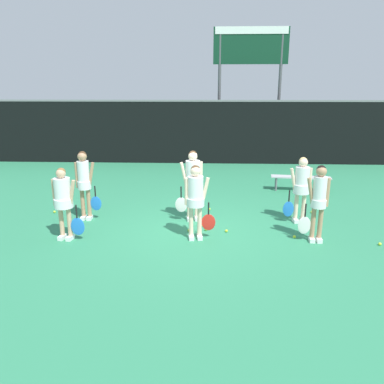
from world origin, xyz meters
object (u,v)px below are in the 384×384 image
object	(u,v)px
player_3	(84,180)
tennis_ball_3	(55,212)
player_2	(319,198)
player_5	(301,184)
tennis_ball_9	(189,230)
tennis_ball_8	(380,244)
tennis_ball_6	(206,229)
player_4	(193,179)
tennis_ball_2	(199,210)
bench_courtside	(301,179)
player_0	(63,198)
player_1	(196,196)
tennis_ball_1	(226,231)
tennis_ball_4	(312,212)
tennis_ball_7	(209,209)
tennis_ball_0	(201,225)
scoreboard	(251,58)
tennis_ball_5	(294,237)

from	to	relation	value
player_3	tennis_ball_3	world-z (taller)	player_3
player_2	player_5	size ratio (longest dim) A/B	1.03
player_3	tennis_ball_3	bearing A→B (deg)	155.72
tennis_ball_9	tennis_ball_8	bearing A→B (deg)	-8.43
player_3	tennis_ball_6	world-z (taller)	player_3
player_4	tennis_ball_2	world-z (taller)	player_4
tennis_ball_9	tennis_ball_2	bearing A→B (deg)	82.95
player_2	tennis_ball_8	size ratio (longest dim) A/B	25.00
bench_courtside	player_0	distance (m)	7.52
player_1	tennis_ball_8	distance (m)	4.08
tennis_ball_8	player_4	bearing A→B (deg)	160.62
player_5	player_1	bearing A→B (deg)	-159.32
tennis_ball_1	tennis_ball_4	xyz separation A→B (m)	(2.36, 1.48, -0.00)
bench_courtside	player_4	distance (m)	4.54
player_3	tennis_ball_8	world-z (taller)	player_3
bench_courtside	tennis_ball_7	xyz separation A→B (m)	(-2.97, -2.15, -0.38)
player_2	tennis_ball_6	distance (m)	2.64
tennis_ball_1	tennis_ball_8	world-z (taller)	same
player_1	tennis_ball_9	xyz separation A→B (m)	(-0.17, 0.39, -0.96)
tennis_ball_1	player_3	bearing A→B (deg)	167.91
player_3	tennis_ball_4	bearing A→B (deg)	5.78
player_3	tennis_ball_9	world-z (taller)	player_3
tennis_ball_6	player_0	bearing A→B (deg)	-168.34
player_5	tennis_ball_0	world-z (taller)	player_5
tennis_ball_4	tennis_ball_6	size ratio (longest dim) A/B	1.02
player_4	tennis_ball_7	world-z (taller)	player_4
scoreboard	player_0	xyz separation A→B (m)	(-4.97, -10.11, -3.55)
player_5	tennis_ball_2	bearing A→B (deg)	160.42
player_4	tennis_ball_5	xyz separation A→B (m)	(2.34, -1.11, -1.03)
tennis_ball_0	tennis_ball_7	xyz separation A→B (m)	(0.20, 1.25, 0.00)
tennis_ball_2	player_5	bearing A→B (deg)	-15.24
tennis_ball_2	player_1	bearing A→B (deg)	-90.48
scoreboard	tennis_ball_3	world-z (taller)	scoreboard
player_0	tennis_ball_7	size ratio (longest dim) A/B	24.96
player_5	player_3	bearing A→B (deg)	176.03
player_1	tennis_ball_6	bearing A→B (deg)	57.29
tennis_ball_4	tennis_ball_9	size ratio (longest dim) A/B	0.97
player_4	tennis_ball_0	distance (m)	1.15
tennis_ball_2	tennis_ball_6	xyz separation A→B (m)	(0.21, -1.40, -0.00)
scoreboard	player_4	distance (m)	9.65
tennis_ball_1	tennis_ball_7	distance (m)	1.66
tennis_ball_5	tennis_ball_1	bearing A→B (deg)	169.16
bench_courtside	tennis_ball_1	distance (m)	4.57
player_0	tennis_ball_3	distance (m)	2.22
player_2	tennis_ball_5	xyz separation A→B (m)	(-0.41, 0.14, -0.97)
tennis_ball_5	player_3	bearing A→B (deg)	168.28
bench_courtside	tennis_ball_0	distance (m)	4.66
player_0	player_3	world-z (taller)	player_3
player_1	tennis_ball_3	world-z (taller)	player_1
player_0	player_1	size ratio (longest dim) A/B	0.97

